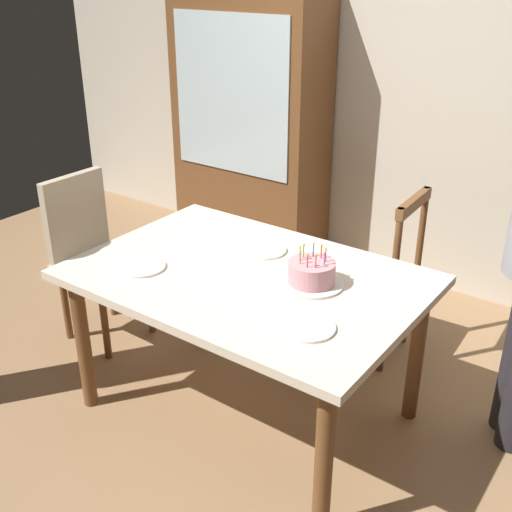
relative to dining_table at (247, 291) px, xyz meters
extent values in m
plane|color=#93704C|center=(0.00, 0.00, -0.67)|extent=(6.40, 6.40, 0.00)
cube|color=beige|center=(0.00, 1.85, 0.63)|extent=(6.40, 0.10, 2.60)
cube|color=beige|center=(0.00, 0.00, 0.07)|extent=(1.53, 1.05, 0.04)
cylinder|color=brown|center=(-0.67, -0.43, -0.31)|extent=(0.07, 0.07, 0.72)
cylinder|color=brown|center=(0.67, -0.43, -0.31)|extent=(0.07, 0.07, 0.72)
cylinder|color=brown|center=(-0.67, 0.43, -0.31)|extent=(0.07, 0.07, 0.72)
cylinder|color=brown|center=(0.67, 0.43, -0.31)|extent=(0.07, 0.07, 0.72)
cylinder|color=silver|center=(0.29, 0.08, 0.09)|extent=(0.28, 0.28, 0.01)
cylinder|color=#D18C93|center=(0.29, 0.08, 0.15)|extent=(0.20, 0.20, 0.10)
cylinder|color=#D872CC|center=(0.34, 0.08, 0.22)|extent=(0.01, 0.01, 0.05)
sphere|color=#FFC64C|center=(0.34, 0.08, 0.26)|extent=(0.01, 0.01, 0.01)
cylinder|color=#4C7FE5|center=(0.33, 0.11, 0.22)|extent=(0.01, 0.01, 0.05)
sphere|color=#FFC64C|center=(0.33, 0.11, 0.26)|extent=(0.01, 0.01, 0.01)
cylinder|color=#E54C4C|center=(0.30, 0.13, 0.22)|extent=(0.01, 0.01, 0.05)
sphere|color=#FFC64C|center=(0.30, 0.13, 0.26)|extent=(0.01, 0.01, 0.01)
cylinder|color=#4C7FE5|center=(0.26, 0.13, 0.22)|extent=(0.01, 0.01, 0.05)
sphere|color=#FFC64C|center=(0.26, 0.13, 0.26)|extent=(0.01, 0.01, 0.01)
cylinder|color=#66CC72|center=(0.23, 0.09, 0.22)|extent=(0.01, 0.01, 0.05)
sphere|color=#FFC64C|center=(0.23, 0.09, 0.26)|extent=(0.01, 0.01, 0.01)
cylinder|color=#D872CC|center=(0.23, 0.06, 0.22)|extent=(0.01, 0.01, 0.05)
sphere|color=#FFC64C|center=(0.23, 0.06, 0.26)|extent=(0.01, 0.01, 0.01)
cylinder|color=#F2994C|center=(0.26, 0.03, 0.22)|extent=(0.01, 0.01, 0.05)
sphere|color=#FFC64C|center=(0.26, 0.03, 0.26)|extent=(0.01, 0.01, 0.01)
cylinder|color=#E54C4C|center=(0.30, 0.02, 0.22)|extent=(0.01, 0.01, 0.05)
sphere|color=#FFC64C|center=(0.30, 0.02, 0.26)|extent=(0.01, 0.01, 0.01)
cylinder|color=#E54C4C|center=(0.33, 0.04, 0.22)|extent=(0.01, 0.01, 0.05)
sphere|color=#FFC64C|center=(0.33, 0.04, 0.26)|extent=(0.01, 0.01, 0.01)
cylinder|color=white|center=(-0.42, -0.24, 0.09)|extent=(0.22, 0.22, 0.01)
cylinder|color=white|center=(-0.08, 0.24, 0.09)|extent=(0.22, 0.22, 0.01)
cylinder|color=white|center=(0.46, -0.24, 0.09)|extent=(0.22, 0.22, 0.01)
cube|color=silver|center=(-0.58, -0.24, 0.09)|extent=(0.18, 0.04, 0.01)
cube|color=silver|center=(-0.24, 0.25, 0.09)|extent=(0.18, 0.04, 0.01)
cube|color=silver|center=(0.30, -0.23, 0.09)|extent=(0.18, 0.05, 0.01)
cube|color=brown|center=(0.21, 0.85, -0.22)|extent=(0.46, 0.46, 0.05)
cylinder|color=brown|center=(0.03, 1.01, -0.46)|extent=(0.04, 0.04, 0.42)
cylinder|color=brown|center=(0.05, 0.67, -0.46)|extent=(0.04, 0.04, 0.42)
cylinder|color=brown|center=(0.37, 1.02, -0.46)|extent=(0.04, 0.04, 0.42)
cylinder|color=brown|center=(0.39, 0.68, -0.46)|extent=(0.04, 0.04, 0.42)
cylinder|color=brown|center=(0.40, 1.04, 0.03)|extent=(0.04, 0.04, 0.50)
cylinder|color=brown|center=(0.42, 0.68, 0.03)|extent=(0.04, 0.04, 0.50)
cube|color=brown|center=(0.41, 0.86, 0.25)|extent=(0.06, 0.40, 0.06)
cube|color=tan|center=(-1.07, 0.07, -0.22)|extent=(0.45, 0.45, 0.05)
cylinder|color=brown|center=(-0.90, -0.10, -0.46)|extent=(0.04, 0.04, 0.42)
cylinder|color=brown|center=(-0.89, 0.24, -0.46)|extent=(0.04, 0.04, 0.42)
cylinder|color=brown|center=(-1.24, -0.09, -0.46)|extent=(0.04, 0.04, 0.42)
cylinder|color=brown|center=(-1.23, 0.25, -0.46)|extent=(0.04, 0.04, 0.42)
cube|color=tan|center=(-1.27, 0.08, 0.03)|extent=(0.06, 0.40, 0.50)
cube|color=brown|center=(-1.13, 1.56, 0.28)|extent=(1.10, 0.44, 1.90)
cube|color=silver|center=(-1.13, 1.34, 0.53)|extent=(0.94, 0.01, 1.04)
camera|label=1|loc=(1.50, -2.00, 1.36)|focal=44.08mm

